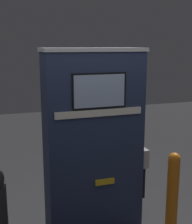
% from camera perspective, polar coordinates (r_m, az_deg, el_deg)
% --- Properties ---
extents(gas_pump, '(1.20, 0.45, 2.12)m').
position_cam_1_polar(gas_pump, '(3.58, -0.49, -5.46)').
color(gas_pump, '#232D4C').
rests_on(gas_pump, ground_plane).
extents(safety_bollard, '(0.14, 0.14, 0.97)m').
position_cam_1_polar(safety_bollard, '(3.79, 13.83, -13.84)').
color(safety_bollard, orange).
rests_on(safety_bollard, ground_plane).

